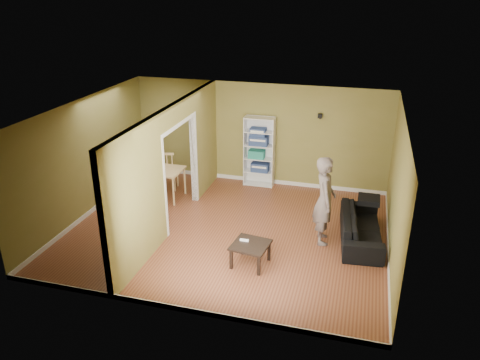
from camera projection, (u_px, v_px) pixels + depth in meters
name	position (u px, v px, depth m)	size (l,w,h in m)	color
room_shell	(228.00, 174.00, 9.39)	(6.50, 6.50, 6.50)	brown
partition	(172.00, 168.00, 9.68)	(0.22, 5.50, 2.60)	olive
wall_speaker	(320.00, 116.00, 11.18)	(0.10, 0.10, 0.10)	black
sofa	(362.00, 223.00, 9.39)	(0.86, 2.00, 0.76)	#2D2D32
person	(325.00, 193.00, 9.09)	(0.60, 0.77, 2.12)	slate
bookshelf	(260.00, 151.00, 11.84)	(0.76, 0.33, 1.80)	white
paper_box_navy_a	(260.00, 167.00, 11.95)	(0.44, 0.29, 0.23)	navy
paper_box_teal	(257.00, 154.00, 11.84)	(0.40, 0.26, 0.21)	#207463
paper_box_navy_b	(259.00, 140.00, 11.68)	(0.46, 0.30, 0.24)	navy
paper_box_navy_c	(258.00, 133.00, 11.62)	(0.39, 0.25, 0.20)	navy
coffee_table	(251.00, 247.00, 8.57)	(0.65, 0.65, 0.43)	black
game_controller	(244.00, 240.00, 8.64)	(0.16, 0.04, 0.03)	white
dining_table	(158.00, 172.00, 11.20)	(1.17, 0.78, 0.73)	tan
chair_left	(134.00, 174.00, 11.48)	(0.47, 0.47, 1.02)	tan
chair_near	(151.00, 190.00, 10.70)	(0.41, 0.41, 0.90)	tan
chair_far	(169.00, 170.00, 11.73)	(0.47, 0.47, 1.03)	tan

